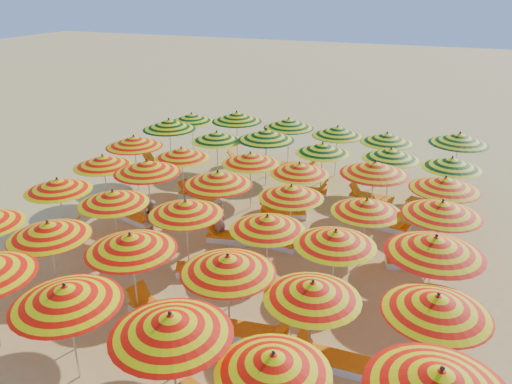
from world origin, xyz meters
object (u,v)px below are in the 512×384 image
(umbrella_12, at_px, (58,185))
(umbrella_19, at_px, (147,167))
(umbrella_39, at_px, (338,131))
(lounger_5, at_px, (56,232))
(umbrella_16, at_px, (335,238))
(umbrella_30, at_px, (169,124))
(umbrella_26, at_px, (250,158))
(beachgoer_a, at_px, (219,221))
(umbrella_20, at_px, (218,178))
(umbrella_21, at_px, (291,192))
(umbrella_33, at_px, (323,148))
(lounger_18, at_px, (430,206))
(lounger_14, at_px, (386,224))
(beachgoer_b, at_px, (153,221))
(umbrella_13, at_px, (113,197))
(lounger_16, at_px, (307,192))
(lounger_9, at_px, (231,237))
(umbrella_32, at_px, (266,135))
(lounger_19, at_px, (245,161))
(lounger_12, at_px, (198,196))
(umbrella_27, at_px, (299,169))
(lounger_8, at_px, (138,218))
(umbrella_4, at_px, (273,363))
(umbrella_28, at_px, (375,168))
(lounger_4, at_px, (332,360))
(umbrella_37, at_px, (237,117))
(lounger_11, at_px, (412,262))
(umbrella_29, at_px, (445,184))
(lounger_13, at_px, (282,213))
(umbrella_23, at_px, (442,208))
(umbrella_40, at_px, (387,138))
(umbrella_17, at_px, (435,245))
(umbrella_25, at_px, (181,153))
(umbrella_35, at_px, (452,163))
(umbrella_2, at_px, (66,295))
(umbrella_5, at_px, (440,382))
(lounger_3, at_px, (255,334))
(umbrella_18, at_px, (103,161))
(umbrella_36, at_px, (192,118))
(lounger_6, at_px, (132,255))
(umbrella_41, at_px, (459,139))
(umbrella_8, at_px, (131,243))
(lounger_20, at_px, (300,166))
(lounger_10, at_px, (271,241))
(umbrella_14, at_px, (186,208))
(lounger_17, at_px, (370,198))
(umbrella_31, at_px, (217,136))
(umbrella_38, at_px, (289,123))
(umbrella_15, at_px, (267,223))

(umbrella_12, height_order, umbrella_19, umbrella_19)
(umbrella_39, height_order, lounger_5, umbrella_39)
(umbrella_16, height_order, umbrella_30, umbrella_30)
(umbrella_26, xyz_separation_m, beachgoer_a, (-0.03, -2.74, -1.36))
(umbrella_20, xyz_separation_m, umbrella_21, (2.45, 0.26, -0.20))
(umbrella_33, xyz_separation_m, lounger_18, (4.32, 0.15, -1.86))
(umbrella_16, bearing_deg, lounger_14, 81.58)
(umbrella_39, distance_m, beachgoer_b, 9.46)
(umbrella_13, bearing_deg, umbrella_33, 56.44)
(lounger_16, bearing_deg, lounger_9, -114.08)
(umbrella_32, relative_size, lounger_19, 1.52)
(lounger_5, distance_m, lounger_16, 9.69)
(lounger_12, bearing_deg, umbrella_27, -170.75)
(lounger_8, bearing_deg, umbrella_27, 40.65)
(umbrella_4, relative_size, lounger_5, 1.51)
(umbrella_28, relative_size, lounger_4, 1.78)
(umbrella_28, xyz_separation_m, umbrella_37, (-7.20, 4.66, 0.01))
(umbrella_27, bearing_deg, lounger_11, -24.05)
(umbrella_29, relative_size, lounger_13, 1.50)
(umbrella_23, relative_size, beachgoer_b, 1.77)
(umbrella_40, bearing_deg, lounger_11, -74.15)
(umbrella_17, distance_m, lounger_11, 3.49)
(umbrella_23, distance_m, lounger_5, 12.59)
(umbrella_25, bearing_deg, umbrella_35, 14.91)
(umbrella_2, xyz_separation_m, umbrella_39, (2.39, 14.34, -0.08))
(umbrella_35, height_order, lounger_12, umbrella_35)
(umbrella_5, xyz_separation_m, umbrella_26, (-7.14, 9.57, -0.23))
(lounger_3, distance_m, lounger_18, 10.11)
(umbrella_30, bearing_deg, umbrella_18, -89.85)
(umbrella_5, distance_m, umbrella_26, 11.95)
(umbrella_30, distance_m, umbrella_39, 7.49)
(umbrella_18, distance_m, umbrella_36, 7.04)
(umbrella_20, relative_size, lounger_6, 1.41)
(umbrella_30, xyz_separation_m, umbrella_36, (-0.11, 2.29, -0.25))
(umbrella_41, bearing_deg, umbrella_36, -179.46)
(umbrella_8, height_order, lounger_20, umbrella_8)
(umbrella_5, distance_m, beachgoer_b, 10.88)
(umbrella_18, height_order, umbrella_36, umbrella_18)
(umbrella_26, distance_m, lounger_10, 3.60)
(umbrella_14, relative_size, umbrella_35, 0.94)
(umbrella_33, relative_size, lounger_17, 1.59)
(umbrella_26, bearing_deg, umbrella_36, 136.78)
(umbrella_29, relative_size, umbrella_31, 1.02)
(umbrella_18, relative_size, lounger_9, 1.41)
(umbrella_8, bearing_deg, umbrella_23, 35.21)
(umbrella_16, relative_size, umbrella_26, 0.91)
(beachgoer_a, bearing_deg, umbrella_41, 163.88)
(umbrella_13, relative_size, umbrella_38, 0.87)
(umbrella_14, distance_m, umbrella_31, 7.35)
(umbrella_15, relative_size, umbrella_35, 0.93)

